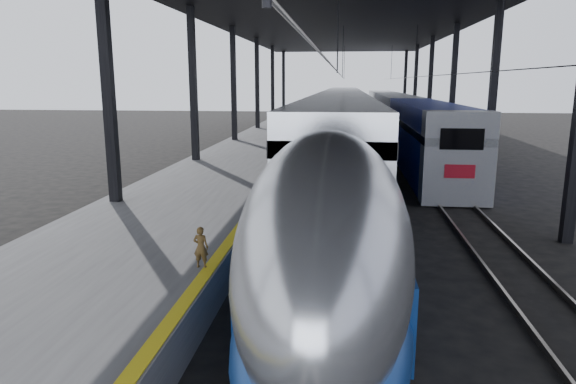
# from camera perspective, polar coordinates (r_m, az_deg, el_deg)

# --- Properties ---
(ground) EXTENTS (160.00, 160.00, 0.00)m
(ground) POSITION_cam_1_polar(r_m,az_deg,el_deg) (13.35, -4.17, -10.67)
(ground) COLOR black
(ground) RESTS_ON ground
(platform) EXTENTS (6.00, 80.00, 1.00)m
(platform) POSITION_cam_1_polar(r_m,az_deg,el_deg) (32.94, -3.84, 3.97)
(platform) COLOR #4C4C4F
(platform) RESTS_ON ground
(yellow_strip) EXTENTS (0.30, 80.00, 0.01)m
(yellow_strip) POSITION_cam_1_polar(r_m,az_deg,el_deg) (32.50, 1.03, 4.78)
(yellow_strip) COLOR yellow
(yellow_strip) RESTS_ON platform
(rails) EXTENTS (6.52, 80.00, 0.16)m
(rails) POSITION_cam_1_polar(r_m,az_deg,el_deg) (32.56, 10.19, 2.96)
(rails) COLOR slate
(rails) RESTS_ON ground
(canopy) EXTENTS (18.00, 75.00, 9.47)m
(canopy) POSITION_cam_1_polar(r_m,az_deg,el_deg) (32.33, 5.95, 19.09)
(canopy) COLOR black
(canopy) RESTS_ON ground
(tgv_train) EXTENTS (3.13, 65.20, 4.48)m
(tgv_train) POSITION_cam_1_polar(r_m,az_deg,el_deg) (36.53, 5.94, 7.25)
(tgv_train) COLOR #B9BBC1
(tgv_train) RESTS_ON ground
(second_train) EXTENTS (2.90, 56.05, 4.00)m
(second_train) POSITION_cam_1_polar(r_m,az_deg,el_deg) (49.00, 12.00, 8.20)
(second_train) COLOR navy
(second_train) RESTS_ON ground
(child) EXTENTS (0.37, 0.26, 0.97)m
(child) POSITION_cam_1_polar(r_m,az_deg,el_deg) (11.90, -9.66, -6.06)
(child) COLOR #533C1B
(child) RESTS_ON platform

